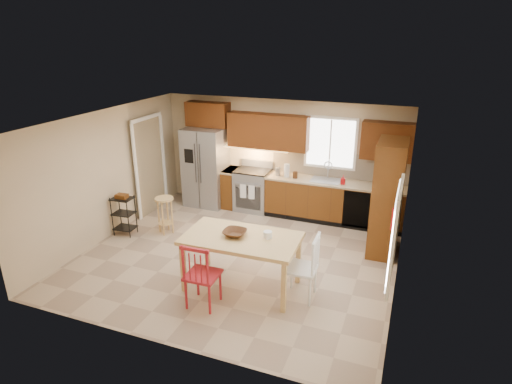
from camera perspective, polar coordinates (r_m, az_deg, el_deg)
The scene contains 33 objects.
floor at distance 7.91m, azimuth -2.43°, elevation -8.60°, with size 5.50×5.50×0.00m, color tan.
ceiling at distance 7.04m, azimuth -2.74°, elevation 9.46°, with size 5.50×5.00×0.02m, color silver.
wall_back at distance 9.61m, azimuth 3.34°, elevation 4.84°, with size 5.50×0.02×2.50m, color #CCB793.
wall_front at distance 5.39m, azimuth -13.26°, elevation -8.91°, with size 5.50×0.02×2.50m, color #CCB793.
wall_left at distance 8.79m, azimuth -19.29°, elevation 2.17°, with size 0.02×5.00×2.50m, color #CCB793.
wall_right at distance 6.84m, azimuth 19.11°, elevation -2.99°, with size 0.02×5.00×2.50m, color #CCB793.
refrigerator at distance 10.00m, azimuth -6.70°, elevation 3.33°, with size 0.92×0.75×1.82m, color gray.
range_stove at distance 9.75m, azimuth -0.40°, elevation 0.21°, with size 0.76×0.63×0.92m, color gray.
base_cabinet_narrow at distance 9.96m, azimuth -3.32°, elevation 0.58°, with size 0.30×0.60×0.90m, color #572D10.
base_cabinet_run at distance 9.30m, azimuth 10.26°, elevation -1.23°, with size 2.92×0.60×0.90m, color #572D10.
dishwasher at distance 8.96m, azimuth 13.41°, elevation -2.33°, with size 0.60×0.02×0.78m, color black.
backsplash at distance 9.33m, azimuth 10.88°, elevation 3.52°, with size 2.92×0.03×0.55m, color beige.
upper_over_fridge at distance 9.89m, azimuth -6.45°, elevation 10.25°, with size 1.00×0.35×0.55m, color #5D300F.
upper_left_block at distance 9.39m, azimuth 1.61°, elevation 8.10°, with size 1.80×0.35×0.75m, color #5D300F.
upper_right_block at distance 8.90m, azimuth 17.08°, elevation 6.51°, with size 1.00×0.35×0.75m, color #5D300F.
window_back at distance 9.23m, azimuth 9.91°, elevation 6.47°, with size 1.12×0.04×1.12m, color white.
sink at distance 9.19m, azimuth 9.26°, elevation 1.30°, with size 0.62×0.46×0.16m, color gray.
undercab_glow at distance 9.56m, azimuth -0.17°, elevation 5.90°, with size 1.60×0.30×0.01m, color #FFBF66.
soap_bottle at distance 8.99m, azimuth 11.54°, elevation 1.62°, with size 0.09×0.09×0.19m, color #AD0C10.
paper_towel at distance 9.28m, azimuth 4.13°, elevation 2.89°, with size 0.12×0.12×0.28m, color white.
canister_steel at distance 9.35m, azimuth 2.94°, elevation 2.73°, with size 0.11×0.11×0.18m, color gray.
canister_wood at distance 9.22m, azimuth 5.25°, elevation 2.28°, with size 0.10×0.10×0.14m, color #482613.
pantry at distance 8.04m, azimuth 17.11°, elevation -0.78°, with size 0.50×0.95×2.10m, color #572D10.
fire_extinguisher at distance 7.04m, azimuth 18.06°, elevation -3.53°, with size 0.12×0.12×0.36m, color #AD0C10.
window_right at distance 5.71m, azimuth 18.06°, elevation -5.43°, with size 0.04×1.02×1.32m, color white.
doorway at distance 9.78m, azimuth -14.02°, elevation 3.30°, with size 0.04×0.95×2.10m, color #8C7A59.
dining_table at distance 6.85m, azimuth -1.92°, elevation -9.36°, with size 1.79×1.01×0.87m, color #DFB66F, non-canonical shape.
chair_red at distance 6.44m, azimuth -7.13°, elevation -10.75°, with size 0.49×0.49×1.05m, color maroon, non-canonical shape.
chair_white at distance 6.59m, azimuth 6.01°, elevation -9.91°, with size 0.49×0.49×1.05m, color white, non-canonical shape.
table_bowl at distance 6.68m, azimuth -2.85°, elevation -5.86°, with size 0.36×0.36×0.09m, color #482613.
table_jar at distance 6.59m, azimuth 1.57°, elevation -5.89°, with size 0.15×0.15×0.17m, color white.
bar_stool at distance 8.83m, azimuth -12.00°, elevation -3.06°, with size 0.37×0.37×0.76m, color #DFB66F, non-canonical shape.
utility_cart at distance 8.97m, azimuth -17.19°, elevation -2.99°, with size 0.41×0.32×0.81m, color black, non-canonical shape.
Camera 1 is at (2.77, -6.33, 3.86)m, focal length 30.00 mm.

